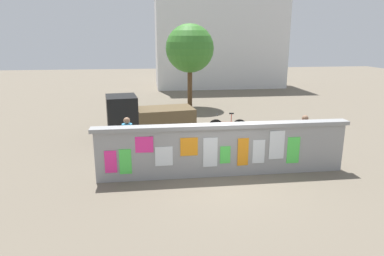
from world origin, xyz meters
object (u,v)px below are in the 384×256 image
Objects in this scene: motorcycle at (265,136)px; person_bystander at (304,133)px; tree_roadside at (190,49)px; bicycle_far at (228,150)px; person_walking at (127,136)px; auto_rickshaw_truck at (146,117)px; bicycle_near at (228,126)px.

motorcycle is 1.81m from person_bystander.
person_bystander is 10.58m from tree_roadside.
tree_roadside is at bearing 105.20° from person_bystander.
motorcycle is at bearing 117.68° from person_bystander.
tree_roadside is (-0.15, 9.49, 3.14)m from bicycle_far.
person_bystander is (5.97, -0.46, 0.00)m from person_walking.
auto_rickshaw_truck is 5.00m from motorcycle.
bicycle_near is at bearing 114.38° from motorcycle.
auto_rickshaw_truck is at bearing 155.94° from motorcycle.
person_walking reaches higher than bicycle_far.
tree_roadside is (-1.89, 8.38, 3.05)m from motorcycle.
auto_rickshaw_truck reaches higher than bicycle_near.
person_bystander is (5.35, -3.56, 0.09)m from auto_rickshaw_truck.
person_bystander reaches higher than motorcycle.
motorcycle is at bearing -77.30° from tree_roadside.
bicycle_near is at bearing -81.69° from tree_roadside.
bicycle_far is at bearing -0.58° from person_walking.
bicycle_near is at bearing 115.77° from person_bystander.
auto_rickshaw_truck reaches higher than bicycle_far.
tree_roadside reaches higher than auto_rickshaw_truck.
auto_rickshaw_truck is 0.76× the size of tree_roadside.
person_walking is at bearing -168.21° from motorcycle.
person_bystander is at bearing -74.80° from tree_roadside.
person_walking is 10.32m from tree_roadside.
bicycle_far is 3.48m from person_walking.
person_walking is (-0.62, -3.11, 0.09)m from auto_rickshaw_truck.
bicycle_near is 5.33m from person_walking.
person_bystander is at bearing -62.32° from motorcycle.
tree_roadside is (-0.91, 6.22, 3.14)m from bicycle_near.
person_walking and person_bystander have the same top height.
person_walking is at bearing -101.26° from auto_rickshaw_truck.
motorcycle is 1.12× the size of bicycle_near.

